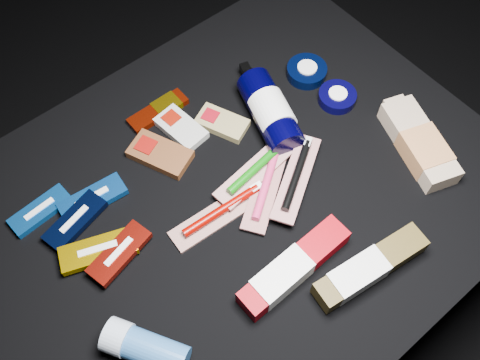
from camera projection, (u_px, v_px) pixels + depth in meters
ground at (238, 270)px, 1.33m from camera, size 3.00×3.00×0.00m
cloth_table at (238, 237)px, 1.16m from camera, size 0.98×0.78×0.40m
luna_bar_0 at (40, 211)px, 0.96m from camera, size 0.11×0.05×0.01m
luna_bar_1 at (93, 199)px, 0.97m from camera, size 0.13×0.06×0.02m
luna_bar_2 at (75, 221)px, 0.94m from camera, size 0.13×0.07×0.02m
luna_bar_3 at (99, 250)px, 0.91m from camera, size 0.14×0.09×0.02m
luna_bar_4 at (119, 253)px, 0.91m from camera, size 0.13×0.07×0.02m
clif_bar_0 at (158, 153)px, 1.02m from camera, size 0.10×0.13×0.02m
clif_bar_1 at (179, 127)px, 1.05m from camera, size 0.07×0.11×0.02m
clif_bar_2 at (220, 122)px, 1.05m from camera, size 0.09×0.11×0.02m
power_bar at (161, 109)px, 1.07m from camera, size 0.13×0.04×0.02m
lotion_bottle at (270, 112)px, 1.03m from camera, size 0.12×0.23×0.07m
cream_tin_upper at (307, 71)px, 1.11m from camera, size 0.08×0.08×0.03m
cream_tin_lower at (337, 97)px, 1.08m from camera, size 0.08×0.08×0.02m
bodywash_bottle at (420, 144)px, 1.01m from camera, size 0.13×0.21×0.04m
deodorant_stick at (144, 348)px, 0.82m from camera, size 0.11×0.14×0.06m
toothbrush_pack_0 at (223, 211)px, 0.96m from camera, size 0.20×0.06×0.02m
toothbrush_pack_1 at (267, 183)px, 0.98m from camera, size 0.19×0.15×0.02m
toothbrush_pack_2 at (261, 165)px, 0.99m from camera, size 0.21×0.07×0.02m
toothbrush_pack_3 at (297, 175)px, 0.97m from camera, size 0.18×0.14×0.02m
toothpaste_carton_red at (290, 270)px, 0.89m from camera, size 0.22×0.05×0.04m
toothpaste_carton_green at (366, 270)px, 0.88m from camera, size 0.21×0.07×0.04m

